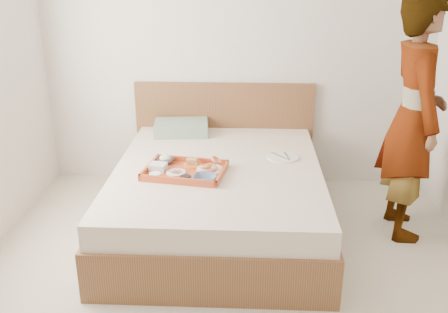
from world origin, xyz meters
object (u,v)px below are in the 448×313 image
tray (185,170)px  person (413,118)px  dinner_plate (283,157)px  bed (218,198)px

tray → person: size_ratio=0.31×
tray → person: 1.72m
dinner_plate → person: person is taller
person → tray: bearing=97.3°
bed → tray: tray is taller
bed → person: 1.57m
tray → dinner_plate: tray is taller
bed → person: size_ratio=1.09×
tray → person: bearing=16.5°
tray → person: (1.66, 0.21, 0.36)m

